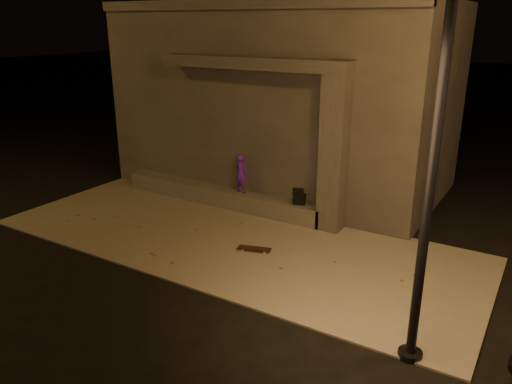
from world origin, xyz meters
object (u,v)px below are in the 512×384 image
Objects in this scene: skateboard at (254,248)px; column at (334,155)px; skateboarder at (241,173)px; backpack at (299,198)px; street_lamp_0 at (441,99)px.

column is at bearing 49.50° from skateboard.
column reaches higher than skateboarder.
column is 8.39× the size of backpack.
skateboarder is at bearing 145.16° from street_lamp_0.
skateboard is 5.60m from street_lamp_0.
street_lamp_0 is at bearing 151.88° from skateboarder.
skateboard is at bearing -110.10° from backpack.
street_lamp_0 is (2.93, -3.80, 1.96)m from column.
backpack is 6.22m from street_lamp_0.
skateboard is (1.66, -2.03, -0.90)m from skateboarder.
street_lamp_0 reaches higher than skateboarder.
column reaches higher than backpack.
skateboarder is 7.22m from street_lamp_0.
skateboarder is (-2.53, 0.00, -0.84)m from column.
skateboarder is at bearing 160.93° from backpack.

